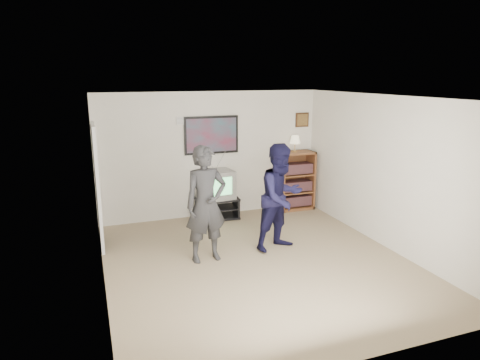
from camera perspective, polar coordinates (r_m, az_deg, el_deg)
room_shell at (r=6.58m, az=1.41°, el=0.18°), size 4.51×5.00×2.51m
media_stand at (r=8.59m, az=-3.07°, el=-3.75°), size 0.87×0.52×0.42m
crt_television at (r=8.44m, az=-3.30°, el=-0.59°), size 0.72×0.63×0.56m
bookshelf at (r=9.16m, az=7.37°, el=-0.07°), size 0.76×0.43×1.24m
table_lamp at (r=8.99m, az=7.33°, el=4.84°), size 0.22×0.22×0.35m
person_tall at (r=6.51m, az=-4.56°, el=-3.24°), size 0.70×0.50×1.80m
person_short at (r=6.96m, az=5.51°, el=-2.30°), size 1.02×0.89×1.76m
controller_left at (r=6.63m, az=-4.85°, el=-0.16°), size 0.06×0.12×0.03m
controller_right at (r=7.09m, az=4.89°, el=-0.69°), size 0.04×0.13×0.04m
poster at (r=8.49m, az=-3.82°, el=6.00°), size 1.10×0.03×0.75m
air_vent at (r=8.33m, az=-7.53°, el=7.83°), size 0.28×0.02×0.14m
small_picture at (r=9.22m, az=8.29°, el=7.94°), size 0.30×0.03×0.30m
doorway at (r=7.44m, az=-18.56°, el=-0.94°), size 0.03×0.85×2.00m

